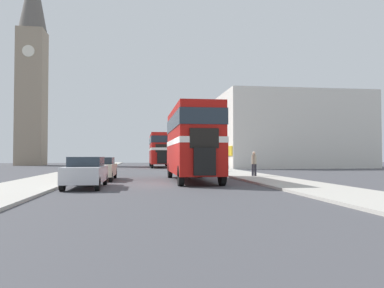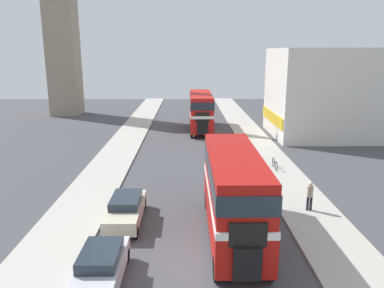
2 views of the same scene
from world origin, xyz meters
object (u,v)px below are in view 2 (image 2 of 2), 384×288
at_px(car_parked_mid, 126,209).
at_px(bicycle_on_pavement, 275,164).
at_px(pedestrian_walking, 310,194).
at_px(double_decker_bus, 234,189).
at_px(car_parked_near, 100,268).
at_px(bus_distant, 201,108).

xyz_separation_m(car_parked_mid, bicycle_on_pavement, (10.30, 9.25, -0.27)).
distance_m(car_parked_mid, pedestrian_walking, 10.53).
bearing_deg(pedestrian_walking, bicycle_on_pavement, 91.13).
xyz_separation_m(double_decker_bus, pedestrian_walking, (4.83, 2.97, -1.49)).
xyz_separation_m(car_parked_near, bicycle_on_pavement, (10.39, 15.03, -0.29)).
relative_size(car_parked_near, pedestrian_walking, 2.53).
height_order(car_parked_near, pedestrian_walking, pedestrian_walking).
distance_m(car_parked_near, bicycle_on_pavement, 18.27).
bearing_deg(pedestrian_walking, car_parked_near, -146.65).
distance_m(double_decker_bus, pedestrian_walking, 5.86).
bearing_deg(car_parked_mid, car_parked_near, -90.94).
xyz_separation_m(bus_distant, bicycle_on_pavement, (5.32, -15.91, -2.10)).
xyz_separation_m(pedestrian_walking, bicycle_on_pavement, (-0.16, 8.08, -0.61)).
distance_m(bus_distant, car_parked_near, 31.40).
distance_m(pedestrian_walking, bicycle_on_pavement, 8.10).
xyz_separation_m(bus_distant, car_parked_mid, (-4.98, -25.17, -1.83)).
relative_size(car_parked_mid, pedestrian_walking, 2.69).
bearing_deg(pedestrian_walking, bus_distant, 102.86).
bearing_deg(bus_distant, pedestrian_walking, -77.14).
xyz_separation_m(double_decker_bus, bicycle_on_pavement, (4.67, 11.05, -2.10)).
height_order(pedestrian_walking, bicycle_on_pavement, pedestrian_walking).
relative_size(bus_distant, pedestrian_walking, 6.19).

